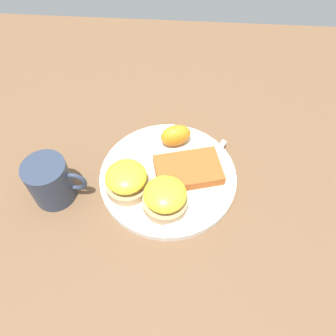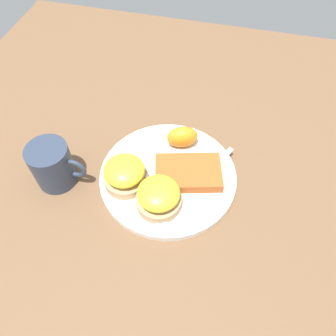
{
  "view_description": "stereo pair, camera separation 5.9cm",
  "coord_description": "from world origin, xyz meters",
  "px_view_note": "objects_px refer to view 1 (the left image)",
  "views": [
    {
      "loc": [
        0.03,
        -0.35,
        0.51
      ],
      "look_at": [
        0.0,
        0.0,
        0.03
      ],
      "focal_mm": 35.0,
      "sensor_mm": 36.0,
      "label": 1
    },
    {
      "loc": [
        0.08,
        -0.34,
        0.51
      ],
      "look_at": [
        0.0,
        0.0,
        0.03
      ],
      "focal_mm": 35.0,
      "sensor_mm": 36.0,
      "label": 2
    }
  ],
  "objects_px": {
    "hashbrown_patty": "(188,170)",
    "cup": "(51,181)",
    "sandwich_benedict_left": "(127,180)",
    "sandwich_benedict_right": "(165,197)",
    "fork": "(194,186)",
    "orange_wedge": "(176,135)"
  },
  "relations": [
    {
      "from": "hashbrown_patty",
      "to": "cup",
      "type": "height_order",
      "value": "cup"
    },
    {
      "from": "sandwich_benedict_left",
      "to": "hashbrown_patty",
      "type": "relative_size",
      "value": 0.66
    },
    {
      "from": "sandwich_benedict_right",
      "to": "cup",
      "type": "bearing_deg",
      "value": 175.55
    },
    {
      "from": "sandwich_benedict_left",
      "to": "hashbrown_patty",
      "type": "bearing_deg",
      "value": 20.94
    },
    {
      "from": "sandwich_benedict_left",
      "to": "fork",
      "type": "distance_m",
      "value": 0.12
    },
    {
      "from": "hashbrown_patty",
      "to": "cup",
      "type": "bearing_deg",
      "value": -166.73
    },
    {
      "from": "hashbrown_patty",
      "to": "fork",
      "type": "height_order",
      "value": "hashbrown_patty"
    },
    {
      "from": "sandwich_benedict_left",
      "to": "fork",
      "type": "bearing_deg",
      "value": 5.81
    },
    {
      "from": "sandwich_benedict_left",
      "to": "orange_wedge",
      "type": "distance_m",
      "value": 0.14
    },
    {
      "from": "hashbrown_patty",
      "to": "fork",
      "type": "relative_size",
      "value": 0.6
    },
    {
      "from": "orange_wedge",
      "to": "hashbrown_patty",
      "type": "bearing_deg",
      "value": -69.17
    },
    {
      "from": "sandwich_benedict_right",
      "to": "cup",
      "type": "height_order",
      "value": "cup"
    },
    {
      "from": "orange_wedge",
      "to": "fork",
      "type": "relative_size",
      "value": 0.3
    },
    {
      "from": "sandwich_benedict_left",
      "to": "sandwich_benedict_right",
      "type": "bearing_deg",
      "value": -23.57
    },
    {
      "from": "cup",
      "to": "fork",
      "type": "bearing_deg",
      "value": 6.21
    },
    {
      "from": "sandwich_benedict_right",
      "to": "sandwich_benedict_left",
      "type": "bearing_deg",
      "value": 156.43
    },
    {
      "from": "hashbrown_patty",
      "to": "orange_wedge",
      "type": "bearing_deg",
      "value": 110.83
    },
    {
      "from": "orange_wedge",
      "to": "fork",
      "type": "distance_m",
      "value": 0.11
    },
    {
      "from": "hashbrown_patty",
      "to": "fork",
      "type": "distance_m",
      "value": 0.03
    },
    {
      "from": "cup",
      "to": "sandwich_benedict_right",
      "type": "bearing_deg",
      "value": -4.45
    },
    {
      "from": "fork",
      "to": "cup",
      "type": "xyz_separation_m",
      "value": [
        -0.25,
        -0.03,
        0.03
      ]
    },
    {
      "from": "orange_wedge",
      "to": "cup",
      "type": "relative_size",
      "value": 0.58
    }
  ]
}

